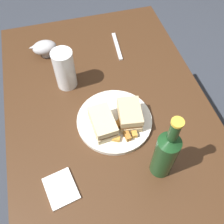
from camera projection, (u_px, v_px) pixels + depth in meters
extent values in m
plane|color=#333842|center=(111.00, 178.00, 1.56)|extent=(6.00, 6.00, 0.00)
cube|color=#422816|center=(110.00, 153.00, 1.27)|extent=(1.20, 0.77, 0.71)
cylinder|color=silver|center=(114.00, 120.00, 0.94)|extent=(0.27, 0.27, 0.02)
cube|color=beige|center=(103.00, 126.00, 0.91)|extent=(0.13, 0.08, 0.02)
cube|color=brown|center=(103.00, 123.00, 0.89)|extent=(0.12, 0.08, 0.01)
cube|color=beige|center=(103.00, 120.00, 0.88)|extent=(0.13, 0.08, 0.02)
cube|color=#CCB284|center=(129.00, 118.00, 0.92)|extent=(0.12, 0.09, 0.03)
cube|color=#B27A4C|center=(130.00, 115.00, 0.91)|extent=(0.12, 0.09, 0.01)
cube|color=#CCB284|center=(130.00, 112.00, 0.89)|extent=(0.12, 0.09, 0.03)
cube|color=#AD702D|center=(127.00, 134.00, 0.89)|extent=(0.05, 0.02, 0.02)
cube|color=#AD702D|center=(118.00, 124.00, 0.91)|extent=(0.04, 0.05, 0.02)
cube|color=gold|center=(114.00, 138.00, 0.88)|extent=(0.04, 0.05, 0.02)
cube|color=gold|center=(134.00, 131.00, 0.90)|extent=(0.05, 0.02, 0.02)
cylinder|color=white|center=(65.00, 69.00, 0.98)|extent=(0.08, 0.08, 0.17)
cylinder|color=orange|center=(67.00, 79.00, 1.03)|extent=(0.07, 0.07, 0.06)
cylinder|color=#B7B7BC|center=(46.00, 53.00, 1.14)|extent=(0.04, 0.04, 0.02)
ellipsoid|color=#B7B7BC|center=(45.00, 47.00, 1.11)|extent=(0.08, 0.11, 0.06)
ellipsoid|color=#381E0F|center=(44.00, 46.00, 1.11)|extent=(0.06, 0.09, 0.02)
cone|color=#B7B7BC|center=(32.00, 48.00, 1.10)|extent=(0.02, 0.03, 0.02)
cylinder|color=#19421E|center=(164.00, 156.00, 0.77)|extent=(0.07, 0.07, 0.18)
cone|color=#19421E|center=(171.00, 140.00, 0.69)|extent=(0.07, 0.07, 0.02)
cylinder|color=#19421E|center=(174.00, 131.00, 0.65)|extent=(0.03, 0.03, 0.07)
cylinder|color=gold|center=(178.00, 122.00, 0.62)|extent=(0.03, 0.03, 0.01)
cube|color=white|center=(61.00, 188.00, 0.80)|extent=(0.13, 0.11, 0.01)
cube|color=silver|center=(117.00, 46.00, 1.18)|extent=(0.18, 0.03, 0.01)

